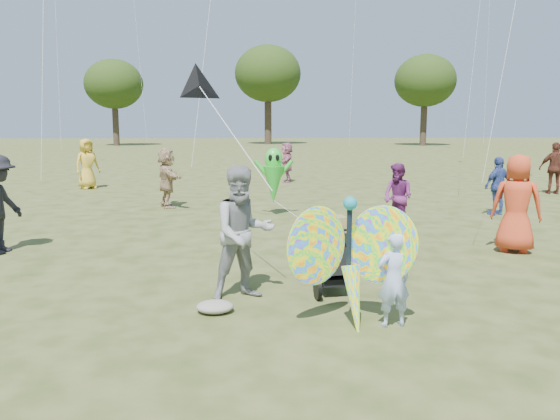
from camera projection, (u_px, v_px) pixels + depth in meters
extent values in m
plane|color=#51592B|center=(304.00, 317.00, 6.71)|extent=(160.00, 160.00, 0.00)
imported|color=#A6BBEB|center=(394.00, 280.00, 6.34)|extent=(0.45, 0.33, 1.13)
imported|color=gray|center=(243.00, 233.00, 7.31)|extent=(1.05, 0.93, 1.81)
ellipsoid|color=gray|center=(215.00, 307.00, 6.87)|extent=(0.47, 0.39, 0.15)
imported|color=red|center=(517.00, 203.00, 9.97)|extent=(1.05, 0.90, 1.81)
imported|color=#33468D|center=(498.00, 186.00, 14.06)|extent=(0.96, 0.67, 1.51)
imported|color=tan|center=(167.00, 178.00, 15.28)|extent=(1.01, 1.64, 1.68)
imported|color=#6B2362|center=(398.00, 197.00, 12.03)|extent=(0.87, 0.91, 1.49)
imported|color=gold|center=(87.00, 164.00, 19.66)|extent=(1.04, 1.02, 1.81)
imported|color=#51261B|center=(555.00, 168.00, 18.18)|extent=(1.08, 0.66, 1.73)
imported|color=#B46785|center=(287.00, 162.00, 21.86)|extent=(0.66, 1.53, 1.59)
cube|color=black|center=(332.00, 254.00, 7.64)|extent=(0.56, 0.91, 0.71)
cube|color=black|center=(331.00, 276.00, 7.70)|extent=(0.50, 0.73, 0.10)
ellipsoid|color=black|center=(329.00, 227.00, 7.84)|extent=(0.51, 0.45, 0.33)
cylinder|color=black|center=(318.00, 289.00, 7.35)|extent=(0.09, 0.30, 0.30)
cylinder|color=black|center=(353.00, 288.00, 7.38)|extent=(0.09, 0.30, 0.30)
cylinder|color=black|center=(326.00, 275.00, 8.16)|extent=(0.08, 0.22, 0.22)
cylinder|color=black|center=(338.00, 230.00, 7.10)|extent=(0.44, 0.09, 0.03)
cube|color=#9E894C|center=(333.00, 226.00, 7.53)|extent=(0.37, 0.32, 0.26)
ellipsoid|color=#FF2844|center=(317.00, 246.00, 6.29)|extent=(0.98, 0.71, 1.24)
ellipsoid|color=#FF2844|center=(382.00, 246.00, 6.34)|extent=(0.98, 0.71, 1.24)
cylinder|color=black|center=(349.00, 250.00, 6.34)|extent=(0.06, 0.06, 1.00)
cone|color=#FF2844|center=(355.00, 304.00, 6.27)|extent=(0.36, 0.49, 0.93)
sphere|color=teal|center=(350.00, 203.00, 6.23)|extent=(0.16, 0.16, 0.16)
cone|color=black|center=(199.00, 86.00, 9.27)|extent=(0.89, 0.62, 0.81)
cylinder|color=silver|center=(231.00, 132.00, 8.31)|extent=(1.15, 2.29, 1.54)
cone|color=green|center=(274.00, 185.00, 13.95)|extent=(0.56, 0.56, 0.95)
ellipsoid|color=green|center=(273.00, 159.00, 13.85)|extent=(0.44, 0.39, 0.57)
ellipsoid|color=black|center=(270.00, 158.00, 13.66)|extent=(0.10, 0.05, 0.17)
ellipsoid|color=black|center=(277.00, 158.00, 13.67)|extent=(0.10, 0.05, 0.17)
cylinder|color=green|center=(262.00, 169.00, 13.87)|extent=(0.43, 0.10, 0.49)
cylinder|color=green|center=(285.00, 169.00, 13.91)|extent=(0.43, 0.10, 0.49)
cylinder|color=silver|center=(286.00, 209.00, 13.87)|extent=(0.61, 0.41, 0.41)
cylinder|color=silver|center=(208.00, 19.00, 14.58)|extent=(0.74, 3.84, 7.64)
cylinder|color=#3A2D21|center=(116.00, 127.00, 56.73)|extent=(0.63, 0.63, 3.78)
ellipsoid|color=#2B4214|center=(114.00, 84.00, 56.03)|extent=(5.94, 5.94, 5.05)
cylinder|color=#3A2D21|center=(268.00, 123.00, 60.66)|extent=(0.77, 0.77, 4.62)
ellipsoid|color=#2B4214|center=(268.00, 74.00, 59.81)|extent=(7.26, 7.26, 6.17)
cylinder|color=#3A2D21|center=(423.00, 126.00, 56.83)|extent=(0.66, 0.67, 3.99)
ellipsoid|color=#2B4214|center=(425.00, 81.00, 56.09)|extent=(6.27, 6.27, 5.33)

